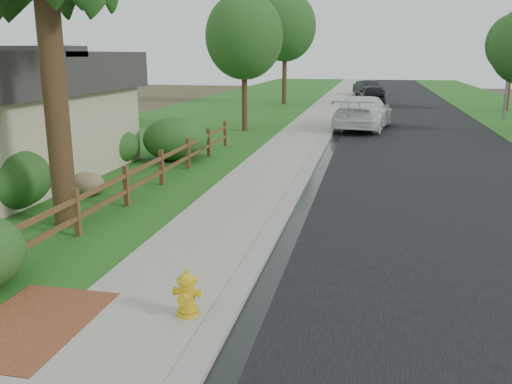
% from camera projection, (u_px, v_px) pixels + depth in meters
% --- Properties ---
extents(ground, '(120.00, 120.00, 0.00)m').
position_uv_depth(ground, '(200.00, 314.00, 8.21)').
color(ground, '#3E3321').
extents(road, '(8.00, 90.00, 0.02)m').
position_uv_depth(road, '(402.00, 107.00, 40.46)').
color(road, black).
rests_on(road, ground).
extents(curb, '(0.40, 90.00, 0.12)m').
position_uv_depth(curb, '(345.00, 105.00, 41.29)').
color(curb, gray).
rests_on(curb, ground).
extents(wet_gutter, '(0.50, 90.00, 0.00)m').
position_uv_depth(wet_gutter, '(350.00, 106.00, 41.23)').
color(wet_gutter, black).
rests_on(wet_gutter, road).
extents(sidewalk, '(2.20, 90.00, 0.10)m').
position_uv_depth(sidewalk, '(328.00, 105.00, 41.56)').
color(sidewalk, gray).
rests_on(sidewalk, ground).
extents(grass_strip, '(1.60, 90.00, 0.06)m').
position_uv_depth(grass_strip, '(303.00, 105.00, 41.95)').
color(grass_strip, '#1D5518').
rests_on(grass_strip, ground).
extents(lawn_near, '(9.00, 90.00, 0.04)m').
position_uv_depth(lawn_near, '(238.00, 104.00, 43.00)').
color(lawn_near, '#1D5518').
rests_on(lawn_near, ground).
extents(verge_far, '(6.00, 90.00, 0.04)m').
position_uv_depth(verge_far, '(500.00, 108.00, 39.07)').
color(verge_far, '#1D5518').
rests_on(verge_far, ground).
extents(brick_patch, '(1.60, 2.40, 0.11)m').
position_uv_depth(brick_patch, '(30.00, 327.00, 7.70)').
color(brick_patch, brown).
rests_on(brick_patch, ground).
extents(ranch_fence, '(0.12, 16.92, 1.10)m').
position_uv_depth(ranch_fence, '(145.00, 174.00, 14.85)').
color(ranch_fence, '#4F311A').
rests_on(ranch_fence, ground).
extents(fire_hydrant, '(0.46, 0.37, 0.71)m').
position_uv_depth(fire_hydrant, '(187.00, 294.00, 7.88)').
color(fire_hydrant, gold).
rests_on(fire_hydrant, sidewalk).
extents(white_suv, '(3.33, 6.28, 1.73)m').
position_uv_depth(white_suv, '(364.00, 112.00, 28.10)').
color(white_suv, silver).
rests_on(white_suv, road).
extents(dark_car_mid, '(2.08, 4.68, 1.56)m').
position_uv_depth(dark_car_mid, '(372.00, 95.00, 41.72)').
color(dark_car_mid, black).
rests_on(dark_car_mid, road).
extents(dark_car_far, '(3.06, 4.56, 1.42)m').
position_uv_depth(dark_car_far, '(368.00, 89.00, 50.19)').
color(dark_car_far, black).
rests_on(dark_car_far, road).
extents(streetlight, '(1.88, 0.98, 8.63)m').
position_uv_depth(streetlight, '(510.00, 35.00, 31.28)').
color(streetlight, slate).
rests_on(streetlight, ground).
extents(boulder, '(1.10, 0.89, 0.67)m').
position_uv_depth(boulder, '(87.00, 184.00, 14.96)').
color(boulder, brown).
rests_on(boulder, ground).
extents(shrub_b, '(2.82, 2.82, 1.59)m').
position_uv_depth(shrub_b, '(5.00, 179.00, 13.54)').
color(shrub_b, '#174117').
rests_on(shrub_b, ground).
extents(shrub_c, '(1.97, 1.97, 1.26)m').
position_uv_depth(shrub_c, '(115.00, 146.00, 19.30)').
color(shrub_c, '#174117').
rests_on(shrub_c, ground).
extents(shrub_d, '(3.03, 3.03, 1.61)m').
position_uv_depth(shrub_d, '(175.00, 139.00, 19.87)').
color(shrub_d, '#174117').
rests_on(shrub_d, ground).
extents(tree_near_left, '(3.83, 3.83, 6.78)m').
position_uv_depth(tree_near_left, '(244.00, 37.00, 26.52)').
color(tree_near_left, '#382617').
rests_on(tree_near_left, ground).
extents(tree_mid_left, '(4.73, 4.73, 8.46)m').
position_uv_depth(tree_mid_left, '(285.00, 27.00, 41.08)').
color(tree_mid_left, '#382617').
rests_on(tree_mid_left, ground).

